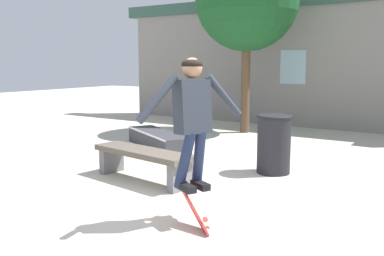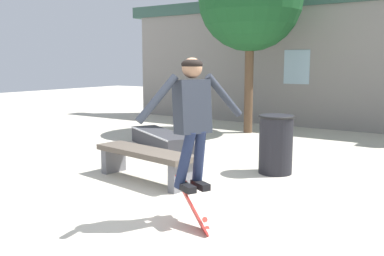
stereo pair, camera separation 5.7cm
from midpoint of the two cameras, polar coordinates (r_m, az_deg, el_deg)
name	(u,v)px [view 1 (the left image)]	position (r m, az deg, el deg)	size (l,w,h in m)	color
ground_plane	(187,215)	(4.95, -1.02, -11.51)	(40.00, 40.00, 0.00)	beige
building_backdrop	(351,58)	(11.56, 20.34, 8.76)	(14.11, 0.52, 4.56)	gray
park_bench	(143,158)	(6.27, -6.81, -3.99)	(1.77, 0.72, 0.46)	brown
skate_ledge	(158,140)	(8.69, -4.76, -1.57)	(1.98, 1.45, 0.32)	#38383D
trash_bin	(274,143)	(6.75, 10.62, -1.96)	(0.56, 0.56, 0.91)	black
skater	(192,112)	(4.42, -0.36, 2.10)	(0.63, 1.16, 1.38)	#282D38
skateboard_flipping	(192,207)	(4.58, -0.31, -10.49)	(0.64, 0.41, 0.60)	red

